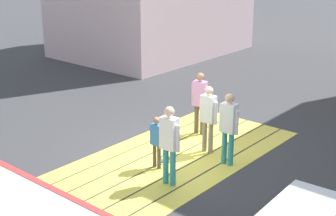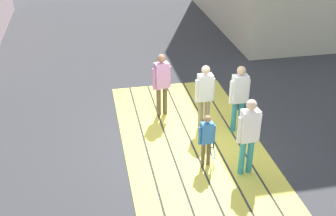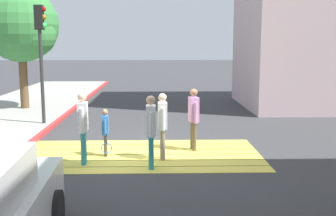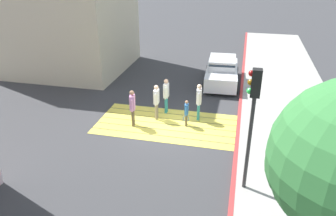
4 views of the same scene
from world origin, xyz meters
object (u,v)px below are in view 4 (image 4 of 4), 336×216
Objects in this scene: traffic_light_corner at (252,108)px; pedestrian_adult_lead at (166,93)px; pedestrian_adult_trailing at (132,106)px; car_parked_near_curb at (222,72)px; pedestrian_adult_side at (156,100)px; pedestrian_child_with_racket at (186,112)px; pedestrian_teen_behind at (199,99)px.

traffic_light_corner is 6.76m from pedestrian_adult_lead.
car_parked_near_curb is at bearing -118.62° from pedestrian_adult_trailing.
pedestrian_adult_side is 1.36× the size of pedestrian_child_with_racket.
pedestrian_adult_trailing is 1.25m from pedestrian_adult_side.
pedestrian_teen_behind is at bearing -155.38° from pedestrian_adult_trailing.
pedestrian_adult_lead is 1.40× the size of pedestrian_child_with_racket.
pedestrian_adult_lead is 1.70m from pedestrian_teen_behind.
pedestrian_adult_trailing reaches higher than pedestrian_adult_side.
pedestrian_adult_lead is (3.88, -5.16, -2.02)m from traffic_light_corner.
car_parked_near_curb is at bearing -115.47° from pedestrian_adult_side.
pedestrian_adult_trailing is at bearing 46.08° from pedestrian_adult_side.
pedestrian_teen_behind reaches higher than car_parked_near_curb.
pedestrian_adult_side is 0.96× the size of pedestrian_teen_behind.
traffic_light_corner is 2.38× the size of pedestrian_teen_behind.
pedestrian_child_with_racket is at bearing 79.31° from car_parked_near_curb.
pedestrian_adult_lead is 1.02× the size of pedestrian_adult_side.
pedestrian_adult_lead is at bearing -124.39° from pedestrian_adult_trailing.
pedestrian_adult_lead reaches higher than pedestrian_adult_trailing.
pedestrian_teen_behind reaches higher than pedestrian_adult_side.
pedestrian_child_with_racket is (-1.21, 1.13, -0.32)m from pedestrian_adult_lead.
traffic_light_corner reaches higher than pedestrian_teen_behind.
pedestrian_adult_side is (0.28, 0.78, -0.02)m from pedestrian_adult_lead.
pedestrian_adult_trailing is at bearing 13.02° from pedestrian_child_with_racket.
car_parked_near_curb is 5.89m from pedestrian_child_with_racket.
pedestrian_teen_behind is at bearing 166.65° from pedestrian_adult_lead.
traffic_light_corner reaches higher than pedestrian_adult_side.
traffic_light_corner is 5.63m from pedestrian_teen_behind.
pedestrian_teen_behind is (-1.66, 0.39, 0.02)m from pedestrian_adult_lead.
car_parked_near_curb reaches higher than pedestrian_child_with_racket.
pedestrian_teen_behind is at bearing -64.95° from traffic_light_corner.
car_parked_near_curb is 6.02m from pedestrian_adult_side.
car_parked_near_curb is 3.49× the size of pedestrian_child_with_racket.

